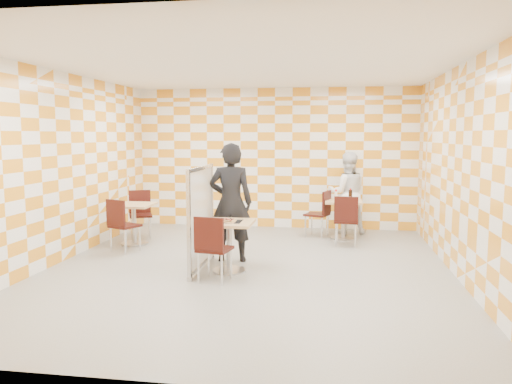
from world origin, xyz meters
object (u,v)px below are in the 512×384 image
chair_second_side (321,210)px  sport_bottle (336,195)px  empty_table (134,217)px  main_table (229,238)px  man_dark (231,202)px  chair_main_front (212,244)px  chair_second_front (346,217)px  man_white (347,193)px  partition (201,217)px  chair_empty_near (121,221)px  soda_bottle (350,195)px  second_table (343,213)px  chair_empty_far (140,210)px

chair_second_side → sport_bottle: size_ratio=4.62×
empty_table → main_table: bearing=-36.2°
man_dark → chair_second_side: bearing=-130.9°
main_table → empty_table: bearing=143.8°
main_table → chair_main_front: chair_main_front is taller
chair_second_front → man_white: (0.04, 1.27, 0.28)m
chair_main_front → partition: bearing=115.9°
chair_second_front → chair_empty_near: size_ratio=1.00×
empty_table → man_dark: man_dark is taller
chair_main_front → soda_bottle: bearing=59.3°
man_dark → soda_bottle: man_dark is taller
chair_empty_near → partition: (1.63, -0.80, 0.25)m
chair_main_front → empty_table: bearing=133.0°
sport_bottle → chair_second_side: bearing=-168.1°
second_table → man_white: size_ratio=0.45×
empty_table → chair_second_front: (3.85, 0.38, 0.04)m
second_table → man_dark: (-1.81, -2.01, 0.43)m
second_table → chair_second_side: 0.43m
chair_second_side → chair_empty_far: 3.55m
chair_empty_near → man_dark: man_dark is taller
chair_second_front → sport_bottle: sport_bottle is taller
man_dark → second_table: bearing=-138.8°
chair_empty_far → empty_table: bearing=-79.2°
second_table → sport_bottle: size_ratio=3.75×
second_table → chair_empty_near: bearing=-155.0°
main_table → chair_empty_near: chair_empty_near is taller
man_dark → partition: bearing=51.9°
chair_second_front → sport_bottle: bearing=102.8°
chair_second_side → man_dark: size_ratio=0.49×
partition → second_table: bearing=50.0°
soda_bottle → empty_table: bearing=-164.1°
chair_main_front → sport_bottle: (1.67, 3.34, 0.29)m
chair_second_front → partition: bearing=-139.7°
empty_table → sport_bottle: (3.67, 1.19, 0.33)m
chair_second_front → chair_empty_near: same height
chair_empty_far → soda_bottle: size_ratio=4.02×
empty_table → man_dark: bearing=-24.4°
chair_empty_far → main_table: bearing=-43.9°
chair_empty_near → partition: bearing=-26.1°
chair_empty_near → man_dark: (1.97, -0.24, 0.40)m
chair_second_front → chair_empty_far: size_ratio=1.00×
partition → soda_bottle: partition is taller
main_table → chair_main_front: (-0.11, -0.60, 0.04)m
chair_empty_near → sport_bottle: 4.09m
main_table → empty_table: 2.62m
chair_main_front → chair_empty_far: same height
main_table → chair_empty_far: chair_empty_far is taller
chair_second_front → sport_bottle: size_ratio=4.62×
main_table → chair_empty_near: 2.25m
main_table → sport_bottle: 3.17m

